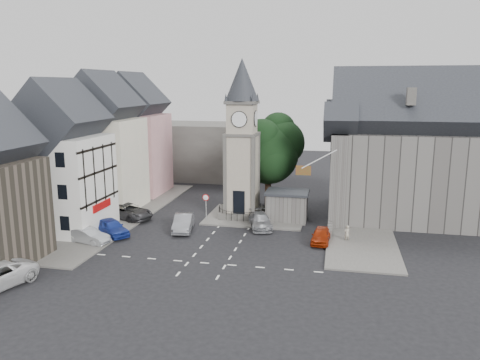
% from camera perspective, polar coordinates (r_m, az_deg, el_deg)
% --- Properties ---
extents(ground, '(120.00, 120.00, 0.00)m').
position_cam_1_polar(ground, '(42.08, -1.98, -7.39)').
color(ground, black).
rests_on(ground, ground).
extents(pavement_west, '(6.00, 30.00, 0.14)m').
position_cam_1_polar(pavement_west, '(51.62, -13.98, -4.06)').
color(pavement_west, '#595651').
rests_on(pavement_west, ground).
extents(pavement_east, '(6.00, 26.00, 0.14)m').
position_cam_1_polar(pavement_east, '(48.62, 14.28, -5.04)').
color(pavement_east, '#595651').
rests_on(pavement_east, ground).
extents(central_island, '(10.00, 8.00, 0.16)m').
position_cam_1_polar(central_island, '(49.23, 1.95, -4.46)').
color(central_island, '#595651').
rests_on(central_island, ground).
extents(road_markings, '(20.00, 8.00, 0.01)m').
position_cam_1_polar(road_markings, '(37.09, -4.04, -10.07)').
color(road_markings, silver).
rests_on(road_markings, ground).
extents(clock_tower, '(4.86, 4.86, 16.25)m').
position_cam_1_polar(clock_tower, '(47.91, 0.24, 4.92)').
color(clock_tower, '#4C4944').
rests_on(clock_tower, ground).
extents(stone_shelter, '(4.30, 3.30, 3.08)m').
position_cam_1_polar(stone_shelter, '(47.93, 5.76, -3.14)').
color(stone_shelter, '#55524F').
rests_on(stone_shelter, ground).
extents(town_tree, '(7.20, 7.20, 10.80)m').
position_cam_1_polar(town_tree, '(52.61, 3.49, 4.24)').
color(town_tree, black).
rests_on(town_tree, ground).
extents(warning_sign_post, '(0.70, 0.19, 2.85)m').
position_cam_1_polar(warning_sign_post, '(47.33, -4.19, -2.70)').
color(warning_sign_post, black).
rests_on(warning_sign_post, ground).
extents(terrace_pink, '(8.10, 7.60, 12.80)m').
position_cam_1_polar(terrace_pink, '(60.53, -12.75, 4.56)').
color(terrace_pink, '#BB8085').
rests_on(terrace_pink, ground).
extents(terrace_cream, '(8.10, 7.60, 12.80)m').
position_cam_1_polar(terrace_cream, '(53.42, -16.30, 3.48)').
color(terrace_cream, beige).
rests_on(terrace_cream, ground).
extents(terrace_tudor, '(8.10, 7.60, 12.00)m').
position_cam_1_polar(terrace_tudor, '(46.66, -20.86, 1.58)').
color(terrace_tudor, silver).
rests_on(terrace_tudor, ground).
extents(backdrop_west, '(20.00, 10.00, 8.00)m').
position_cam_1_polar(backdrop_west, '(70.70, -6.04, 3.65)').
color(backdrop_west, '#4C4944').
rests_on(backdrop_west, ground).
extents(east_building, '(14.40, 11.40, 12.60)m').
position_cam_1_polar(east_building, '(50.53, 18.58, 2.54)').
color(east_building, '#55524F').
rests_on(east_building, ground).
extents(east_boundary_wall, '(0.40, 16.00, 0.90)m').
position_cam_1_polar(east_boundary_wall, '(50.39, 11.03, -3.86)').
color(east_boundary_wall, '#55524F').
rests_on(east_boundary_wall, ground).
extents(flagpole, '(3.68, 0.10, 2.74)m').
position_cam_1_polar(flagpole, '(43.17, 9.62, 2.52)').
color(flagpole, white).
rests_on(flagpole, ground).
extents(car_west_blue, '(4.72, 4.19, 1.54)m').
position_cam_1_polar(car_west_blue, '(44.86, -15.41, -5.56)').
color(car_west_blue, navy).
rests_on(car_west_blue, ground).
extents(car_west_silver, '(4.29, 2.29, 1.34)m').
position_cam_1_polar(car_west_silver, '(43.31, -18.05, -6.48)').
color(car_west_silver, '#AEB2B6').
rests_on(car_west_silver, ground).
extents(car_west_grey, '(6.22, 4.59, 1.57)m').
position_cam_1_polar(car_west_grey, '(49.82, -13.49, -3.74)').
color(car_west_grey, '#2A2A2C').
rests_on(car_west_grey, ground).
extents(car_island_silver, '(2.51, 4.90, 1.54)m').
position_cam_1_polar(car_island_silver, '(45.00, -6.93, -5.17)').
color(car_island_silver, gray).
rests_on(car_island_silver, ground).
extents(car_island_east, '(3.27, 5.18, 1.40)m').
position_cam_1_polar(car_island_east, '(45.58, 2.47, -4.97)').
color(car_island_east, gray).
rests_on(car_island_east, ground).
extents(car_east_red, '(1.82, 3.93, 1.31)m').
position_cam_1_polar(car_east_red, '(41.98, 9.86, -6.67)').
color(car_east_red, '#9B2508').
rests_on(car_east_red, ground).
extents(pedestrian, '(0.65, 0.58, 1.49)m').
position_cam_1_polar(pedestrian, '(42.64, 12.91, -6.37)').
color(pedestrian, '#A49B87').
rests_on(pedestrian, ground).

